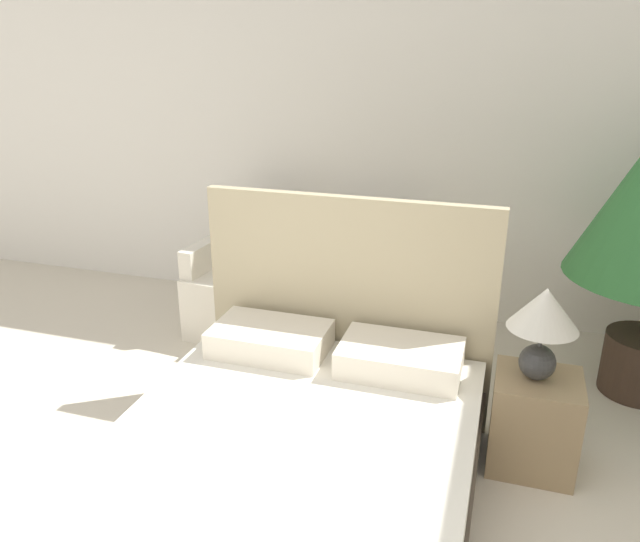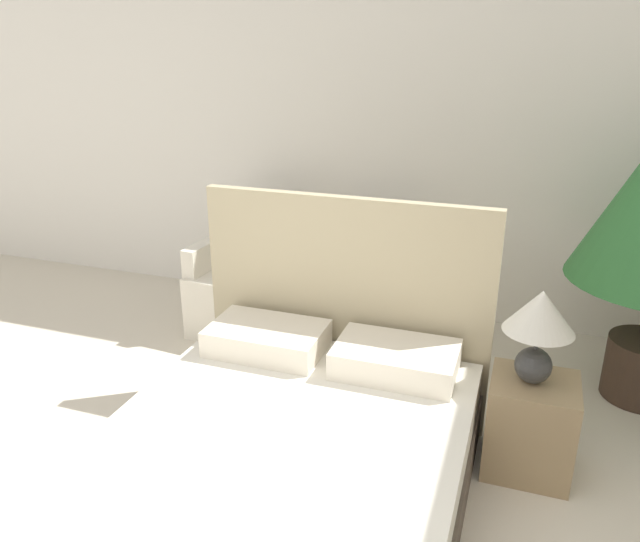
% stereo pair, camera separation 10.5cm
% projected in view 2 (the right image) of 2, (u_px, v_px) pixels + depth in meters
% --- Properties ---
extents(wall_back, '(10.00, 0.06, 2.90)m').
position_uv_depth(wall_back, '(380.00, 118.00, 4.43)').
color(wall_back, white).
rests_on(wall_back, ground_plane).
extents(bed, '(1.57, 2.07, 1.24)m').
position_uv_depth(bed, '(281.00, 468.00, 2.69)').
color(bed, '#4C4238').
rests_on(bed, ground_plane).
extents(armchair_near_window_left, '(0.65, 0.68, 0.93)m').
position_uv_depth(armchair_near_window_left, '(244.00, 290.00, 4.45)').
color(armchair_near_window_left, silver).
rests_on(armchair_near_window_left, ground_plane).
extents(armchair_near_window_right, '(0.66, 0.69, 0.93)m').
position_uv_depth(armchair_near_window_right, '(360.00, 306.00, 4.19)').
color(armchair_near_window_right, silver).
rests_on(armchair_near_window_right, ground_plane).
extents(nightstand, '(0.40, 0.37, 0.48)m').
position_uv_depth(nightstand, '(530.00, 426.00, 3.00)').
color(nightstand, '#937A56').
rests_on(nightstand, ground_plane).
extents(table_lamp, '(0.32, 0.32, 0.46)m').
position_uv_depth(table_lamp, '(539.00, 322.00, 2.81)').
color(table_lamp, '#333333').
rests_on(table_lamp, nightstand).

